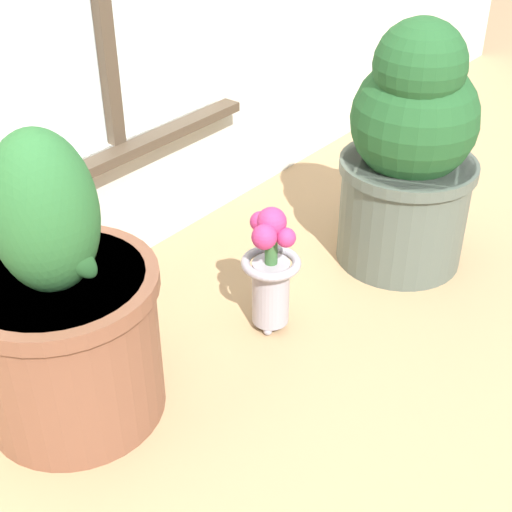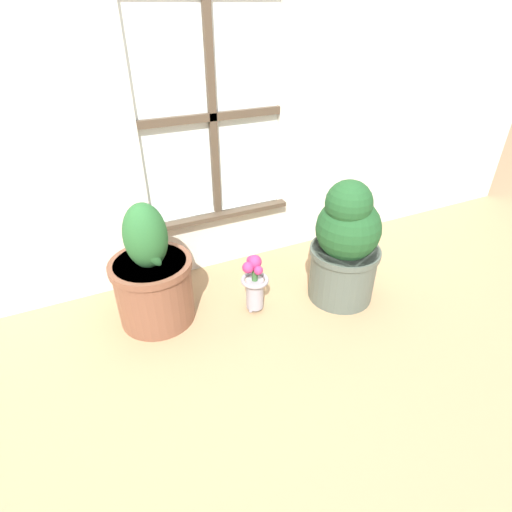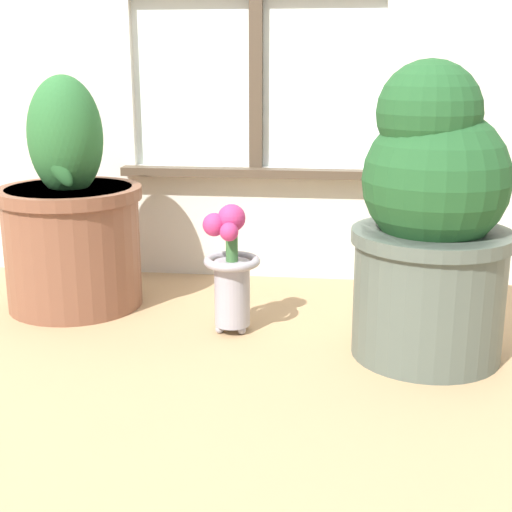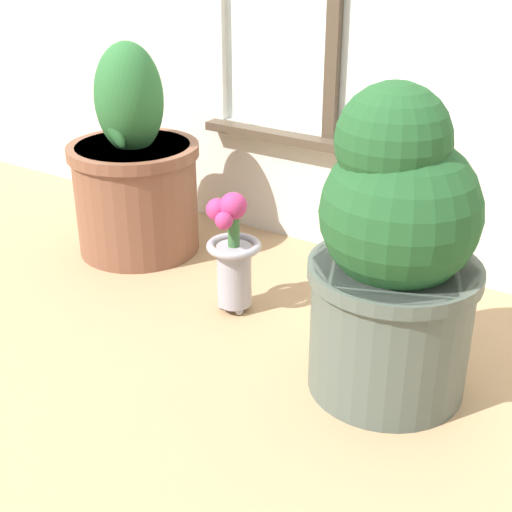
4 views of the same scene
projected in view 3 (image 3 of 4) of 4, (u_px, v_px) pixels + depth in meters
ground_plane at (217, 369)px, 1.48m from camera, size 10.00×10.00×0.00m
potted_plant_left at (71, 221)px, 1.81m from camera, size 0.36×0.36×0.59m
potted_plant_right at (431, 222)px, 1.47m from camera, size 0.33×0.33×0.62m
flower_vase at (230, 267)px, 1.64m from camera, size 0.13×0.13×0.31m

